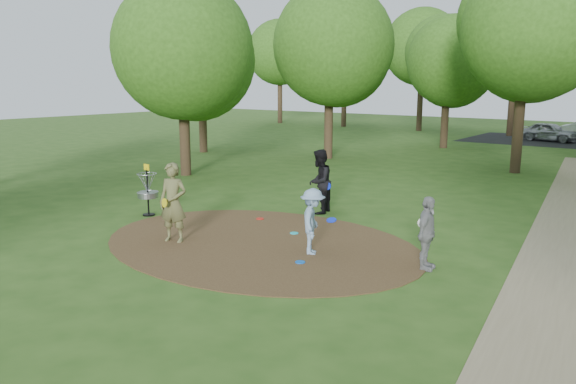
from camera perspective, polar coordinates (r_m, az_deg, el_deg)
The scene contains 13 objects.
ground at distance 13.87m, azimuth -2.98°, elevation -5.24°, with size 100.00×100.00×0.00m, color #2D5119.
dirt_clearing at distance 13.87m, azimuth -2.99°, elevation -5.20°, with size 8.40×8.40×0.02m, color #47301C.
footpath at distance 12.98m, azimuth 26.22°, elevation -7.56°, with size 2.00×40.00×0.01m, color #8C7A5B.
player_observer_with_disc at distance 14.04m, azimuth -11.59°, elevation -1.08°, with size 0.84×0.68×1.98m.
player_throwing_with_disc at distance 12.85m, azimuth 2.52°, elevation -3.02°, with size 1.16×1.14×1.54m.
player_walking_with_disc at distance 16.79m, azimuth 3.21°, elevation 1.06°, with size 0.95×1.10×1.93m.
player_waiting_with_disc at distance 12.14m, azimuth 13.92°, elevation -4.10°, with size 0.50×0.97×1.58m.
disc_ground_cyan at distance 14.66m, azimuth 0.63°, elevation -4.19°, with size 0.22×0.22×0.02m, color #1BC7DE.
disc_ground_blue at distance 12.38m, azimuth 1.24°, elevation -7.13°, with size 0.22×0.22×0.02m, color blue.
disc_ground_red at distance 16.19m, azimuth -2.86°, elevation -2.72°, with size 0.22×0.22×0.02m, color red.
car_left at distance 40.93m, azimuth 25.04°, elevation 5.56°, with size 1.47×3.65×1.24m, color #999CA0.
disc_golf_basket at distance 17.01m, azimuth -14.09°, elevation 0.55°, with size 0.63×0.63×1.54m.
tree_ring at distance 20.27m, azimuth 22.04°, elevation 14.57°, with size 37.27×46.15×9.75m.
Camera 1 is at (8.53, -10.20, 3.93)m, focal length 35.00 mm.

